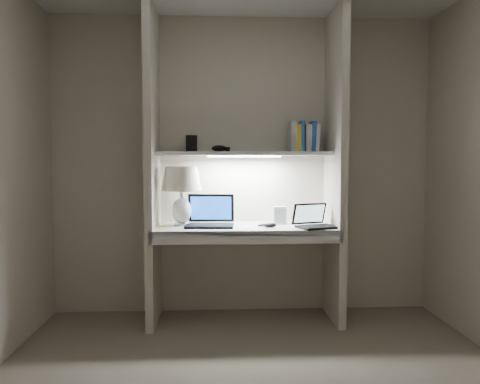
{
  "coord_description": "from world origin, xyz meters",
  "views": [
    {
      "loc": [
        -0.23,
        -2.49,
        1.28
      ],
      "look_at": [
        -0.05,
        1.05,
        1.05
      ],
      "focal_mm": 35.0,
      "sensor_mm": 36.0,
      "label": 1
    }
  ],
  "objects": [
    {
      "name": "desk",
      "position": [
        0.0,
        1.23,
        0.75
      ],
      "size": [
        1.4,
        0.55,
        0.04
      ],
      "primitive_type": "cube",
      "color": "white",
      "rests_on": "alcove_panel_left"
    },
    {
      "name": "cable_coil",
      "position": [
        0.17,
        1.23,
        0.78
      ],
      "size": [
        0.12,
        0.12,
        0.01
      ],
      "primitive_type": "torus",
      "rotation": [
        0.0,
        0.0,
        -0.14
      ],
      "color": "black",
      "rests_on": "desk"
    },
    {
      "name": "laptop_netbook",
      "position": [
        0.54,
        1.11,
        0.81
      ],
      "size": [
        0.36,
        0.34,
        0.19
      ],
      "rotation": [
        0.0,
        0.0,
        0.35
      ],
      "color": "black",
      "rests_on": "desk"
    },
    {
      "name": "laptop_main",
      "position": [
        -0.28,
        1.24,
        0.83
      ],
      "size": [
        0.4,
        0.35,
        0.25
      ],
      "rotation": [
        0.0,
        0.0,
        -0.07
      ],
      "color": "black",
      "rests_on": "desk"
    },
    {
      "name": "book_row",
      "position": [
        0.49,
        1.35,
        1.48
      ],
      "size": [
        0.24,
        0.17,
        0.25
      ],
      "color": "white",
      "rests_on": "shelf"
    },
    {
      "name": "back_wall",
      "position": [
        0.0,
        1.5,
        1.25
      ],
      "size": [
        3.2,
        0.01,
        2.5
      ],
      "primitive_type": "cube",
      "color": "beige",
      "rests_on": "floor"
    },
    {
      "name": "alcove_panel_left",
      "position": [
        -0.73,
        1.23,
        1.25
      ],
      "size": [
        0.06,
        0.55,
        2.5
      ],
      "primitive_type": "cube",
      "color": "beige",
      "rests_on": "floor"
    },
    {
      "name": "shelf_box",
      "position": [
        -0.43,
        1.41,
        1.43
      ],
      "size": [
        0.1,
        0.08,
        0.14
      ],
      "primitive_type": "cube",
      "rotation": [
        0.0,
        0.0,
        0.36
      ],
      "color": "black",
      "rests_on": "shelf"
    },
    {
      "name": "strip_light",
      "position": [
        0.0,
        1.32,
        1.33
      ],
      "size": [
        0.6,
        0.04,
        0.02
      ],
      "primitive_type": "cube",
      "color": "white",
      "rests_on": "shelf"
    },
    {
      "name": "mouse",
      "position": [
        0.19,
        1.13,
        0.79
      ],
      "size": [
        0.11,
        0.09,
        0.04
      ],
      "primitive_type": "ellipsoid",
      "rotation": [
        0.0,
        0.0,
        -0.25
      ],
      "color": "black",
      "rests_on": "desk"
    },
    {
      "name": "sticky_note",
      "position": [
        -0.64,
        1.17,
        0.77
      ],
      "size": [
        0.08,
        0.08,
        0.0
      ],
      "primitive_type": "cube",
      "rotation": [
        0.0,
        0.0,
        0.0
      ],
      "color": "#FFEF35",
      "rests_on": "desk"
    },
    {
      "name": "table_lamp",
      "position": [
        -0.51,
        1.28,
        1.09
      ],
      "size": [
        0.33,
        0.33,
        0.48
      ],
      "color": "white",
      "rests_on": "desk"
    },
    {
      "name": "speaker",
      "position": [
        0.3,
        1.33,
        0.84
      ],
      "size": [
        0.11,
        0.09,
        0.15
      ],
      "primitive_type": "cube",
      "rotation": [
        0.0,
        0.0,
        -0.14
      ],
      "color": "silver",
      "rests_on": "desk"
    },
    {
      "name": "desk_apron",
      "position": [
        0.0,
        0.96,
        0.72
      ],
      "size": [
        1.46,
        0.03,
        0.1
      ],
      "primitive_type": "cube",
      "color": "silver",
      "rests_on": "desk"
    },
    {
      "name": "shelf",
      "position": [
        0.0,
        1.32,
        1.35
      ],
      "size": [
        1.4,
        0.36,
        0.03
      ],
      "primitive_type": "cube",
      "color": "silver",
      "rests_on": "back_wall"
    },
    {
      "name": "shelf_gadget",
      "position": [
        -0.2,
        1.37,
        1.39
      ],
      "size": [
        0.15,
        0.13,
        0.06
      ],
      "primitive_type": "ellipsoid",
      "rotation": [
        0.0,
        0.0,
        0.39
      ],
      "color": "black",
      "rests_on": "shelf"
    },
    {
      "name": "alcove_panel_right",
      "position": [
        0.73,
        1.23,
        1.25
      ],
      "size": [
        0.06,
        0.55,
        2.5
      ],
      "primitive_type": "cube",
      "color": "beige",
      "rests_on": "floor"
    }
  ]
}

